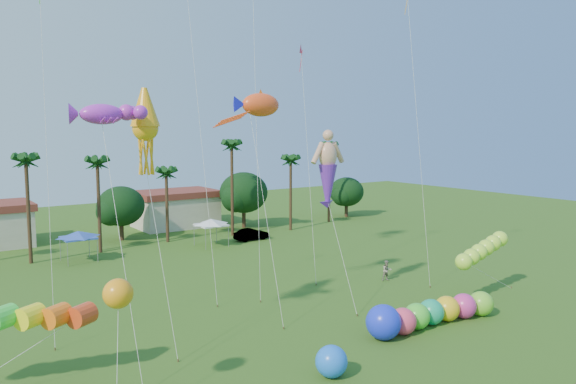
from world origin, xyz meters
TOP-DOWN VIEW (x-y plane):
  - tree_line at (3.57, 44.00)m, footprint 69.46×8.91m
  - buildings_row at (-3.09, 50.00)m, footprint 35.00×7.00m
  - tent_row at (-6.00, 36.33)m, footprint 31.00×4.00m
  - car_b at (13.41, 36.24)m, footprint 4.18×1.49m
  - spectator_b at (13.66, 14.57)m, footprint 1.02×0.90m
  - caterpillar_inflatable at (7.60, 4.91)m, footprint 10.79×2.78m
  - blue_ball at (-2.28, 2.85)m, footprint 1.71×1.71m
  - rainbow_tube at (-15.03, 10.22)m, footprint 8.82×4.12m
  - green_worm at (13.67, 6.75)m, footprint 10.02×4.00m
  - orange_ball_kite at (-12.49, 5.69)m, footprint 1.61×2.46m
  - merman_kite at (5.88, 13.18)m, footprint 2.65×5.08m
  - fish_kite at (1.27, 15.14)m, footprint 4.63×6.18m
  - squid_kite at (-8.14, 13.04)m, footprint 2.07×4.81m
  - lobster_kite at (-11.11, 11.56)m, footprint 4.52×6.44m
  - delta_kite_red at (8.98, 20.66)m, footprint 1.76×4.31m

SIDE VIEW (x-z plane):
  - car_b at x=13.41m, z-range 0.00..1.38m
  - blue_ball at x=-2.28m, z-range 0.00..1.71m
  - spectator_b at x=13.66m, z-range 0.00..1.76m
  - caterpillar_inflatable at x=7.60m, z-range -0.18..2.02m
  - buildings_row at x=-3.09m, z-range 0.00..4.00m
  - tent_row at x=-6.00m, z-range 2.45..3.05m
  - green_worm at x=13.67m, z-range 1.22..5.17m
  - rainbow_tube at x=-15.03m, z-range 1.41..5.40m
  - tree_line at x=3.57m, z-range -1.22..9.78m
  - orange_ball_kite at x=-12.49m, z-range 2.45..8.74m
  - merman_kite at x=5.88m, z-range 3.41..15.83m
  - squid_kite at x=-8.14m, z-range 5.29..20.77m
  - lobster_kite at x=-11.11m, z-range 6.49..21.06m
  - fish_kite at x=1.27m, z-range 6.87..22.48m
  - delta_kite_red at x=8.98m, z-range 9.13..29.41m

